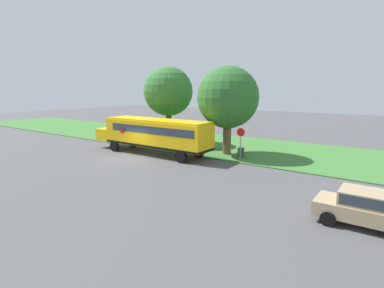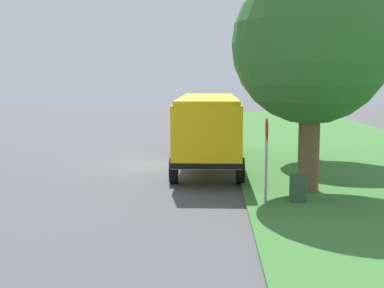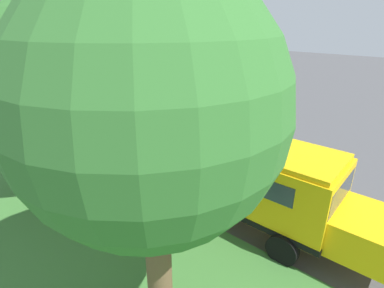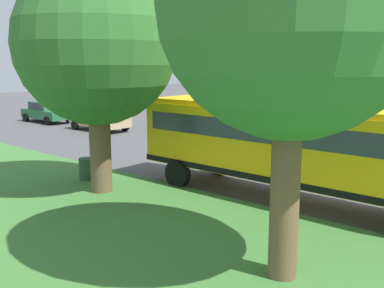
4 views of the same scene
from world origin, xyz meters
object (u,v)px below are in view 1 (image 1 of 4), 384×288
Objects in this scene: school_bus at (154,133)px; oak_tree_roadside_mid at (229,98)px; oak_tree_beside_bus at (169,92)px; stop_sign at (241,140)px; trash_bin at (241,153)px; car_tan_nearest at (370,207)px.

school_bus is 7.25m from oak_tree_roadside_mid.
oak_tree_beside_bus reaches higher than stop_sign.
stop_sign is 1.73m from trash_bin.
oak_tree_beside_bus is 9.01× the size of trash_bin.
oak_tree_beside_bus reaches higher than oak_tree_roadside_mid.
oak_tree_beside_bus is 10.92m from trash_bin.
school_bus is at bearing -67.74° from trash_bin.
stop_sign is at bearing 72.61° from oak_tree_beside_bus.
oak_tree_beside_bus is 8.06m from oak_tree_roadside_mid.
car_tan_nearest is at bearing 61.80° from oak_tree_beside_bus.
oak_tree_roadside_mid reaches higher than car_tan_nearest.
school_bus is at bearing -57.54° from oak_tree_roadside_mid.
oak_tree_roadside_mid is at bearing -129.47° from stop_sign.
trash_bin is at bearing 112.26° from school_bus.
trash_bin is at bearing -157.37° from stop_sign.
school_bus is 7.84m from trash_bin.
car_tan_nearest is at bearing 72.17° from school_bus.
trash_bin is at bearing -129.94° from car_tan_nearest.
trash_bin is (-1.07, -0.44, -1.29)m from stop_sign.
oak_tree_roadside_mid is at bearing 122.46° from school_bus.
car_tan_nearest is 4.89× the size of trash_bin.
school_bus is at bearing -76.26° from stop_sign.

